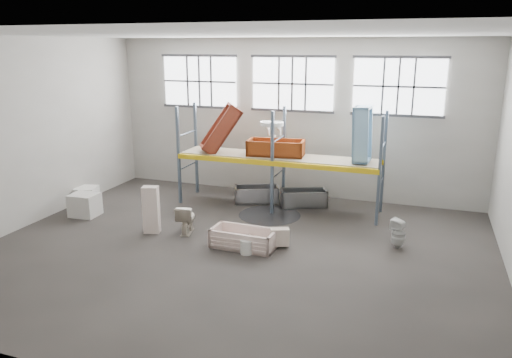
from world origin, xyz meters
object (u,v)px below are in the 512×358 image
at_px(steel_tub_right, 304,198).
at_px(steel_tub_left, 257,194).
at_px(bathtub_beige, 244,238).
at_px(carton_near, 85,205).
at_px(rust_tub_flat, 276,148).
at_px(cistern_tall, 151,210).
at_px(blue_tub_upright, 362,134).
at_px(bucket, 247,247).
at_px(toilet_white, 398,233).
at_px(toilet_beige, 186,219).

bearing_deg(steel_tub_right, steel_tub_left, -175.86).
distance_m(bathtub_beige, carton_near, 5.18).
bearing_deg(carton_near, rust_tub_flat, 28.20).
bearing_deg(bathtub_beige, steel_tub_right, 82.18).
height_order(cistern_tall, blue_tub_upright, blue_tub_upright).
relative_size(steel_tub_left, blue_tub_upright, 0.88).
xyz_separation_m(rust_tub_flat, carton_near, (-4.93, -2.64, -1.50)).
bearing_deg(bucket, steel_tub_right, 84.13).
height_order(steel_tub_left, rust_tub_flat, rust_tub_flat).
bearing_deg(toilet_white, cistern_tall, -58.66).
distance_m(cistern_tall, bucket, 2.89).
height_order(steel_tub_left, carton_near, carton_near).
bearing_deg(rust_tub_flat, bucket, -83.53).
bearing_deg(carton_near, bathtub_beige, -7.03).
xyz_separation_m(toilet_beige, cistern_tall, (-0.86, -0.29, 0.24)).
bearing_deg(steel_tub_right, carton_near, -152.75).
height_order(toilet_white, blue_tub_upright, blue_tub_upright).
height_order(bathtub_beige, carton_near, carton_near).
relative_size(cistern_tall, blue_tub_upright, 0.81).
bearing_deg(rust_tub_flat, cistern_tall, -127.35).
xyz_separation_m(cistern_tall, blue_tub_upright, (4.93, 3.05, 1.77)).
xyz_separation_m(toilet_white, blue_tub_upright, (-1.24, 1.96, 2.03)).
height_order(toilet_beige, steel_tub_right, toilet_beige).
xyz_separation_m(bathtub_beige, bucket, (0.20, -0.34, -0.06)).
height_order(bathtub_beige, toilet_beige, toilet_beige).
distance_m(steel_tub_left, rust_tub_flat, 1.72).
relative_size(toilet_white, rust_tub_flat, 0.44).
bearing_deg(bathtub_beige, blue_tub_upright, 55.69).
xyz_separation_m(toilet_beige, carton_near, (-3.38, 0.22, -0.06)).
xyz_separation_m(steel_tub_left, blue_tub_upright, (3.20, -0.31, 2.15)).
bearing_deg(steel_tub_left, bathtub_beige, -75.76).
bearing_deg(blue_tub_upright, steel_tub_right, 166.19).
bearing_deg(cistern_tall, carton_near, 153.57).
height_order(cistern_tall, steel_tub_right, cistern_tall).
relative_size(cistern_tall, rust_tub_flat, 0.75).
bearing_deg(bucket, rust_tub_flat, 96.47).
relative_size(bathtub_beige, blue_tub_upright, 1.01).
distance_m(toilet_white, rust_tub_flat, 4.53).
distance_m(cistern_tall, blue_tub_upright, 6.06).
height_order(bucket, carton_near, carton_near).
relative_size(bathtub_beige, steel_tub_left, 1.15).
height_order(steel_tub_right, carton_near, carton_near).
height_order(steel_tub_right, rust_tub_flat, rust_tub_flat).
height_order(toilet_white, steel_tub_right, toilet_white).
distance_m(toilet_beige, steel_tub_right, 3.97).
height_order(bathtub_beige, rust_tub_flat, rust_tub_flat).
xyz_separation_m(toilet_white, rust_tub_flat, (-3.76, 2.07, 1.45)).
relative_size(blue_tub_upright, bucket, 4.42).
bearing_deg(cistern_tall, bathtub_beige, -17.53).
distance_m(steel_tub_left, steel_tub_right, 1.50).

